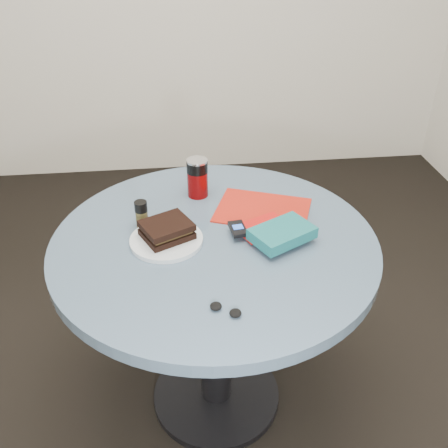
{
  "coord_description": "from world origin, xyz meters",
  "views": [
    {
      "loc": [
        -0.11,
        -1.25,
        1.62
      ],
      "look_at": [
        0.03,
        0.0,
        0.8
      ],
      "focal_mm": 40.0,
      "sensor_mm": 36.0,
      "label": 1
    }
  ],
  "objects": [
    {
      "name": "magazine",
      "position": [
        0.18,
        0.14,
        0.75
      ],
      "size": [
        0.36,
        0.32,
        0.01
      ],
      "primitive_type": "cube",
      "rotation": [
        0.0,
        0.0,
        -0.37
      ],
      "color": "#A01A0E",
      "rests_on": "table"
    },
    {
      "name": "plate",
      "position": [
        -0.15,
        -0.0,
        0.76
      ],
      "size": [
        0.24,
        0.24,
        0.01
      ],
      "primitive_type": "cylinder",
      "rotation": [
        0.0,
        0.0,
        -0.09
      ],
      "color": "silver",
      "rests_on": "table"
    },
    {
      "name": "table",
      "position": [
        0.0,
        0.0,
        0.59
      ],
      "size": [
        1.0,
        1.0,
        0.75
      ],
      "color": "black",
      "rests_on": "ground"
    },
    {
      "name": "headphones",
      "position": [
        -0.0,
        -0.33,
        0.76
      ],
      "size": [
        0.09,
        0.07,
        0.02
      ],
      "color": "black",
      "rests_on": "table"
    },
    {
      "name": "pepper_grinder",
      "position": [
        -0.22,
        0.09,
        0.8
      ],
      "size": [
        0.05,
        0.05,
        0.09
      ],
      "color": "#473F1E",
      "rests_on": "table"
    },
    {
      "name": "soda_can",
      "position": [
        -0.03,
        0.27,
        0.82
      ],
      "size": [
        0.07,
        0.07,
        0.14
      ],
      "color": "#5D0405",
      "rests_on": "table"
    },
    {
      "name": "sandwich",
      "position": [
        -0.14,
        0.01,
        0.79
      ],
      "size": [
        0.18,
        0.17,
        0.05
      ],
      "color": "black",
      "rests_on": "plate"
    },
    {
      "name": "red_book",
      "position": [
        0.15,
        0.02,
        0.76
      ],
      "size": [
        0.19,
        0.16,
        0.01
      ],
      "primitive_type": "cube",
      "rotation": [
        0.0,
        0.0,
        0.44
      ],
      "color": "#B2100E",
      "rests_on": "magazine"
    },
    {
      "name": "novel",
      "position": [
        0.2,
        -0.05,
        0.79
      ],
      "size": [
        0.22,
        0.19,
        0.04
      ],
      "primitive_type": "cube",
      "rotation": [
        0.0,
        0.0,
        0.5
      ],
      "color": "#12555A",
      "rests_on": "red_book"
    },
    {
      "name": "mp3_player",
      "position": [
        0.07,
        0.01,
        0.77
      ],
      "size": [
        0.06,
        0.09,
        0.01
      ],
      "color": "black",
      "rests_on": "red_book"
    },
    {
      "name": "ground",
      "position": [
        0.0,
        0.0,
        0.0
      ],
      "size": [
        4.0,
        4.0,
        0.0
      ],
      "primitive_type": "plane",
      "color": "black",
      "rests_on": "ground"
    }
  ]
}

